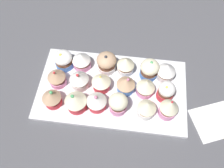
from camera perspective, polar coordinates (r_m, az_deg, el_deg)
ground_plane at (r=80.30cm, az=-0.00°, el=-2.00°), size 180.00×180.00×3.00cm
baking_tray at (r=78.44cm, az=-0.00°, el=-1.29°), size 49.02×27.49×1.20cm
cupcake_0 at (r=74.82cm, az=-14.49°, el=-3.28°), size 5.96×5.96×6.95cm
cupcake_1 at (r=72.23cm, az=-8.83°, el=-4.10°), size 6.82×6.82×7.97cm
cupcake_2 at (r=71.81cm, az=-3.79°, el=-4.06°), size 6.30×6.30×7.61cm
cupcake_3 at (r=71.06cm, az=1.51°, el=-4.81°), size 5.80×5.80×7.69cm
cupcake_4 at (r=71.49cm, az=8.45°, el=-5.82°), size 5.80×5.80×7.20cm
cupcake_5 at (r=72.33cm, az=13.72°, el=-5.63°), size 5.65×5.65×8.40cm
cupcake_6 at (r=77.72cm, az=-13.44°, el=1.46°), size 5.89×5.89×7.50cm
cupcake_7 at (r=75.73cm, az=-8.09°, el=1.06°), size 6.22×6.22×8.00cm
cupcake_8 at (r=75.23cm, az=-2.62°, el=0.70°), size 6.15×6.15×7.00cm
cupcake_9 at (r=74.35cm, az=3.36°, el=-0.40°), size 5.98×5.98×7.24cm
cupcake_10 at (r=74.79cm, az=8.22°, el=-0.76°), size 5.96×5.96×7.04cm
cupcake_11 at (r=75.29cm, az=13.03°, el=-1.71°), size 5.28×5.28×7.57cm
cupcake_12 at (r=81.80cm, az=-11.70°, el=5.77°), size 6.17×6.17×6.75cm
cupcake_13 at (r=80.55cm, az=-7.45°, el=5.73°), size 6.27×6.27×6.52cm
cupcake_14 at (r=78.79cm, az=-1.34°, el=5.25°), size 6.60×6.60×7.74cm
cupcake_15 at (r=78.43cm, az=3.33°, el=4.65°), size 5.83×5.83×7.21cm
cupcake_16 at (r=78.28cm, az=9.08°, el=3.55°), size 6.18×6.18×7.71cm
cupcake_17 at (r=79.13cm, az=13.02°, el=3.05°), size 6.31×6.31×6.94cm
napkin at (r=81.07cm, az=24.10°, el=-8.19°), size 17.64×15.98×0.60cm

